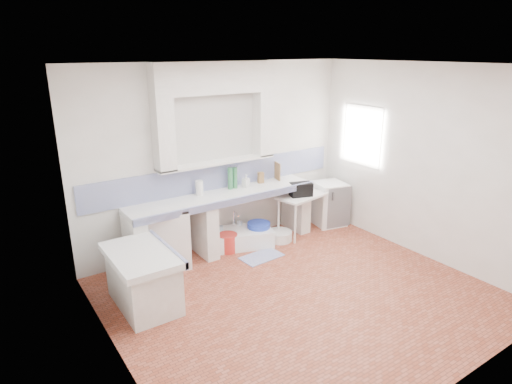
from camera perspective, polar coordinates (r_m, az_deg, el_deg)
floor at (r=5.70m, az=5.82°, el=-13.22°), size 4.50×4.50×0.00m
ceiling at (r=4.87m, az=6.91°, el=16.17°), size 4.50×4.50×0.00m
wall_back at (r=6.70m, az=-4.84°, el=4.65°), size 4.50×0.00×4.50m
wall_front at (r=3.93m, az=25.69°, el=-7.18°), size 4.50×0.00×4.50m
wall_left at (r=4.11m, az=-18.49°, el=-5.16°), size 0.00×4.50×4.50m
wall_right at (r=6.75m, az=21.08°, el=3.59°), size 0.00×4.50×4.50m
alcove_mass at (r=6.37m, az=-5.36°, el=14.65°), size 1.90×0.25×0.45m
window_frame at (r=7.56m, az=14.61°, el=7.25°), size 0.35×0.86×1.06m
lace_valance at (r=7.39m, az=14.09°, el=10.04°), size 0.01×0.84×0.24m
counter_slab at (r=6.55m, az=-4.17°, el=-0.57°), size 3.00×0.60×0.08m
counter_lip at (r=6.32m, az=-2.89°, el=-1.24°), size 3.00×0.04×0.10m
counter_pier_left at (r=6.19m, az=-15.42°, el=-6.85°), size 0.20×0.55×0.82m
counter_pier_mid at (r=6.55m, az=-6.74°, el=-4.85°), size 0.20×0.55×0.82m
counter_pier_right at (r=7.45m, az=5.24°, el=-1.89°), size 0.20×0.55×0.82m
peninsula_top at (r=5.34m, az=-14.79°, el=-8.00°), size 0.70×1.10×0.08m
peninsula_base at (r=5.50m, az=-14.49°, el=-11.28°), size 0.60×1.00×0.62m
peninsula_lip at (r=5.44m, az=-11.51°, el=-7.24°), size 0.04×1.10×0.10m
backsplash at (r=6.76m, az=-4.71°, el=2.16°), size 4.27×0.03×0.40m
stove at (r=6.33m, az=-11.71°, el=-5.86°), size 0.71×0.69×0.84m
sink at (r=6.92m, az=-2.06°, el=-6.08°), size 1.10×0.81×0.24m
side_table at (r=7.30m, az=5.95°, el=-2.92°), size 0.89×0.60×0.04m
fridge at (r=7.75m, az=9.54°, el=-1.51°), size 0.58×0.58×0.76m
bucket_red at (r=6.74m, az=-3.70°, el=-6.61°), size 0.35×0.35×0.28m
bucket_orange at (r=6.86m, az=-1.75°, el=-6.32°), size 0.31×0.31×0.23m
bucket_blue at (r=6.98m, az=0.36°, el=-5.36°), size 0.44×0.44×0.34m
basin_white at (r=7.12m, az=3.11°, el=-5.73°), size 0.51×0.51×0.16m
water_bottle_a at (r=6.92m, az=-4.66°, el=-5.68°), size 0.11×0.11×0.33m
water_bottle_b at (r=7.09m, az=-2.13°, el=-5.08°), size 0.11×0.11×0.32m
black_bag at (r=7.09m, az=5.89°, el=0.34°), size 0.39×0.30×0.22m
green_bottle_a at (r=6.70m, az=-3.40°, el=1.77°), size 0.08×0.08×0.34m
green_bottle_b at (r=6.75m, az=-2.77°, el=1.85°), size 0.08×0.08×0.33m
knife_block at (r=7.02m, az=0.63°, el=1.89°), size 0.10×0.08×0.18m
cutting_board at (r=7.20m, az=2.81°, el=2.74°), size 0.07×0.21×0.29m
paper_towel at (r=6.48m, az=-7.42°, el=0.53°), size 0.15×0.15×0.22m
soap_bottle at (r=6.81m, az=-1.34°, el=1.47°), size 0.12×0.12×0.20m
rug at (r=6.59m, az=0.73°, el=-8.44°), size 0.65×0.40×0.01m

